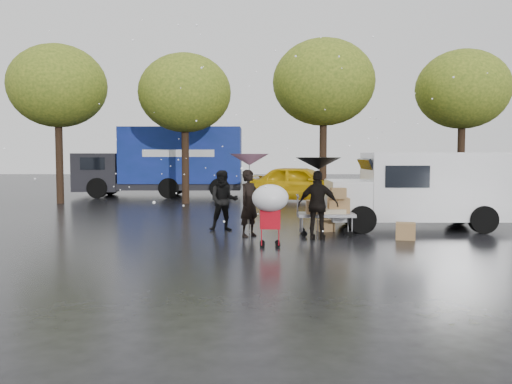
{
  "coord_description": "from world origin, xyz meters",
  "views": [
    {
      "loc": [
        -0.33,
        -13.6,
        2.15
      ],
      "look_at": [
        -0.39,
        1.0,
        1.13
      ],
      "focal_mm": 38.0,
      "sensor_mm": 36.0,
      "label": 1
    }
  ],
  "objects_px": {
    "person_black": "(318,205)",
    "white_van": "(419,189)",
    "person_pink": "(249,203)",
    "yellow_taxi": "(302,184)",
    "vendor_cart": "(329,208)",
    "blue_truck": "(166,162)",
    "shopping_cart": "(270,202)"
  },
  "relations": [
    {
      "from": "white_van",
      "to": "shopping_cart",
      "type": "bearing_deg",
      "value": -143.9
    },
    {
      "from": "person_black",
      "to": "vendor_cart",
      "type": "distance_m",
      "value": 0.81
    },
    {
      "from": "yellow_taxi",
      "to": "blue_truck",
      "type": "bearing_deg",
      "value": 84.17
    },
    {
      "from": "shopping_cart",
      "to": "blue_truck",
      "type": "xyz_separation_m",
      "value": [
        -4.99,
        15.14,
        0.69
      ]
    },
    {
      "from": "blue_truck",
      "to": "yellow_taxi",
      "type": "height_order",
      "value": "blue_truck"
    },
    {
      "from": "vendor_cart",
      "to": "yellow_taxi",
      "type": "bearing_deg",
      "value": 89.56
    },
    {
      "from": "person_pink",
      "to": "blue_truck",
      "type": "height_order",
      "value": "blue_truck"
    },
    {
      "from": "person_black",
      "to": "yellow_taxi",
      "type": "height_order",
      "value": "person_black"
    },
    {
      "from": "shopping_cart",
      "to": "yellow_taxi",
      "type": "relative_size",
      "value": 0.3
    },
    {
      "from": "vendor_cart",
      "to": "yellow_taxi",
      "type": "xyz_separation_m",
      "value": [
        0.08,
        9.87,
        0.1
      ]
    },
    {
      "from": "blue_truck",
      "to": "yellow_taxi",
      "type": "relative_size",
      "value": 1.7
    },
    {
      "from": "person_black",
      "to": "yellow_taxi",
      "type": "distance_m",
      "value": 10.59
    },
    {
      "from": "person_pink",
      "to": "yellow_taxi",
      "type": "bearing_deg",
      "value": 28.21
    },
    {
      "from": "vendor_cart",
      "to": "person_black",
      "type": "bearing_deg",
      "value": -117.6
    },
    {
      "from": "shopping_cart",
      "to": "yellow_taxi",
      "type": "bearing_deg",
      "value": 81.88
    },
    {
      "from": "person_black",
      "to": "white_van",
      "type": "xyz_separation_m",
      "value": [
        3.13,
        2.0,
        0.29
      ]
    },
    {
      "from": "white_van",
      "to": "person_pink",
      "type": "bearing_deg",
      "value": -162.86
    },
    {
      "from": "yellow_taxi",
      "to": "white_van",
      "type": "bearing_deg",
      "value": -141.52
    },
    {
      "from": "shopping_cart",
      "to": "white_van",
      "type": "height_order",
      "value": "white_van"
    },
    {
      "from": "person_black",
      "to": "blue_truck",
      "type": "bearing_deg",
      "value": -53.54
    },
    {
      "from": "white_van",
      "to": "yellow_taxi",
      "type": "relative_size",
      "value": 1.01
    },
    {
      "from": "person_pink",
      "to": "vendor_cart",
      "type": "height_order",
      "value": "person_pink"
    },
    {
      "from": "vendor_cart",
      "to": "blue_truck",
      "type": "height_order",
      "value": "blue_truck"
    },
    {
      "from": "white_van",
      "to": "blue_truck",
      "type": "xyz_separation_m",
      "value": [
        -9.35,
        11.96,
        0.6
      ]
    },
    {
      "from": "white_van",
      "to": "yellow_taxi",
      "type": "height_order",
      "value": "white_van"
    },
    {
      "from": "person_black",
      "to": "vendor_cart",
      "type": "height_order",
      "value": "person_black"
    },
    {
      "from": "white_van",
      "to": "yellow_taxi",
      "type": "bearing_deg",
      "value": 107.39
    },
    {
      "from": "person_pink",
      "to": "yellow_taxi",
      "type": "distance_m",
      "value": 10.31
    },
    {
      "from": "person_pink",
      "to": "white_van",
      "type": "distance_m",
      "value": 5.11
    },
    {
      "from": "person_pink",
      "to": "person_black",
      "type": "distance_m",
      "value": 1.81
    },
    {
      "from": "vendor_cart",
      "to": "yellow_taxi",
      "type": "relative_size",
      "value": 0.31
    },
    {
      "from": "person_pink",
      "to": "shopping_cart",
      "type": "distance_m",
      "value": 1.77
    }
  ]
}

